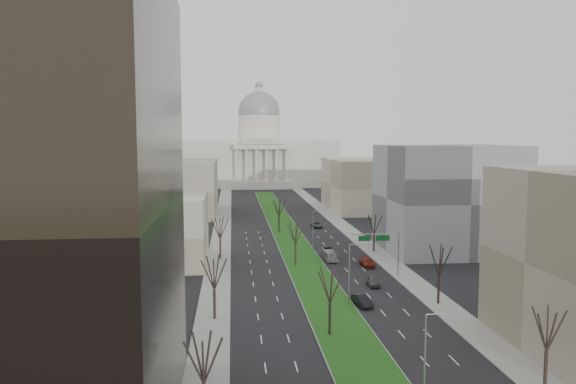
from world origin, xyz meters
TOP-DOWN VIEW (x-y plane):
  - ground at (0.00, 120.00)m, footprint 600.00×600.00m
  - median at (0.00, 118.99)m, footprint 8.00×222.03m
  - sidewalk_left at (-17.50, 95.00)m, footprint 5.00×330.00m
  - sidewalk_right at (17.50, 95.00)m, footprint 5.00×330.00m
  - capitol at (0.00, 269.59)m, footprint 80.00×46.00m
  - building_beige_left at (-33.00, 85.00)m, footprint 26.00×22.00m
  - building_grey_right at (34.00, 92.00)m, footprint 28.00×26.00m
  - building_far_left at (-35.00, 160.00)m, footprint 30.00×40.00m
  - building_far_right at (35.00, 165.00)m, footprint 30.00×40.00m
  - tree_left_near at (-17.20, 18.00)m, footprint 5.10×5.10m
  - tree_left_mid at (-17.20, 48.00)m, footprint 5.40×5.40m
  - tree_left_far at (-17.20, 88.00)m, footprint 5.28×5.28m
  - tree_right_near at (17.20, 22.00)m, footprint 5.16×5.16m
  - tree_right_mid at (17.20, 52.00)m, footprint 5.52×5.52m
  - tree_right_far at (17.20, 92.00)m, footprint 5.04×5.04m
  - tree_median_a at (-2.00, 40.00)m, footprint 5.40×5.40m
  - tree_median_b at (-2.00, 80.00)m, footprint 5.40×5.40m
  - tree_median_c at (-2.00, 120.00)m, footprint 5.40×5.40m
  - streetlamp_median_a at (3.76, 20.00)m, footprint 1.90×0.20m
  - streetlamp_median_b at (3.76, 55.00)m, footprint 1.90×0.20m
  - streetlamp_median_c at (3.76, 95.00)m, footprint 1.90×0.20m
  - mast_arm_signs at (13.49, 70.03)m, footprint 9.12×0.24m
  - car_grey_near at (9.73, 63.33)m, footprint 1.91×4.60m
  - car_black at (5.20, 52.27)m, footprint 2.53×5.29m
  - car_red at (12.25, 78.12)m, footprint 2.32×5.62m
  - car_grey_far at (9.42, 127.02)m, footprint 2.88×5.66m
  - box_van at (5.77, 84.96)m, footprint 1.95×8.02m

SIDE VIEW (x-z plane):
  - ground at x=0.00m, z-range 0.00..0.00m
  - sidewalk_left at x=-17.50m, z-range 0.00..0.15m
  - sidewalk_right at x=17.50m, z-range 0.00..0.15m
  - median at x=0.00m, z-range 0.00..0.20m
  - car_grey_far at x=9.42m, z-range 0.00..1.53m
  - car_grey_near at x=9.73m, z-range 0.00..1.56m
  - car_red at x=12.25m, z-range 0.00..1.62m
  - car_black at x=5.20m, z-range 0.00..1.67m
  - box_van at x=5.77m, z-range 0.00..2.23m
  - streetlamp_median_a at x=3.76m, z-range 0.23..9.39m
  - streetlamp_median_b at x=3.76m, z-range 0.23..9.39m
  - streetlamp_median_c at x=3.76m, z-range 0.23..9.39m
  - mast_arm_signs at x=13.49m, z-range 2.06..10.15m
  - tree_right_far at x=17.20m, z-range 1.99..11.07m
  - tree_left_near at x=-17.20m, z-range 2.02..11.20m
  - tree_right_near at x=17.20m, z-range 2.04..11.33m
  - tree_left_far at x=-17.20m, z-range 2.09..11.59m
  - tree_left_mid at x=-17.20m, z-range 2.14..11.86m
  - tree_median_a at x=-2.00m, z-range 2.14..11.86m
  - tree_median_b at x=-2.00m, z-range 2.14..11.86m
  - tree_median_c at x=-2.00m, z-range 2.14..11.86m
  - building_beige_left at x=-33.00m, z-range 0.00..14.00m
  - tree_right_mid at x=17.20m, z-range 2.19..12.12m
  - building_far_left at x=-35.00m, z-range 0.00..18.00m
  - building_far_right at x=35.00m, z-range 0.00..18.00m
  - building_grey_right at x=34.00m, z-range 0.00..24.00m
  - capitol at x=0.00m, z-range -11.19..43.81m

